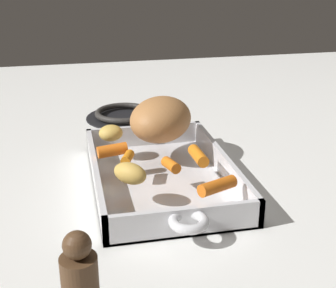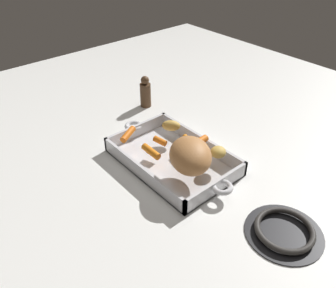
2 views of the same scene
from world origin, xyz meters
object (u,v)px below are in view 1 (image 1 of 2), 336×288
object	(u,v)px
roasting_dish	(161,176)
stove_burner_rear	(123,115)
pork_roast	(161,119)
potato_whole	(111,133)
baby_carrot_northeast	(217,186)
baby_carrot_northwest	(128,159)
baby_carrot_southeast	(112,150)
pepper_mill	(80,285)
baby_carrot_center_left	(171,165)
baby_carrot_southwest	(198,156)
potato_near_roast	(130,173)

from	to	relation	value
roasting_dish	stove_burner_rear	world-z (taller)	roasting_dish
pork_roast	stove_burner_rear	bearing A→B (deg)	-172.12
pork_roast	potato_whole	bearing A→B (deg)	-99.13
roasting_dish	baby_carrot_northeast	xyz separation A→B (m)	(0.14, 0.06, 0.04)
roasting_dish	baby_carrot_northeast	bearing A→B (deg)	22.95
roasting_dish	baby_carrot_northwest	world-z (taller)	baby_carrot_northwest
baby_carrot_southeast	baby_carrot_northwest	bearing A→B (deg)	31.90
pepper_mill	baby_carrot_center_left	bearing A→B (deg)	150.10
stove_burner_rear	baby_carrot_center_left	bearing A→B (deg)	3.73
potato_whole	pepper_mill	size ratio (longest dim) A/B	0.38
baby_carrot_center_left	pork_roast	bearing A→B (deg)	175.39
stove_burner_rear	potato_whole	bearing A→B (deg)	-11.92
baby_carrot_southwest	potato_whole	distance (m)	0.19
roasting_dish	potato_whole	size ratio (longest dim) A/B	9.73
baby_carrot_northwest	pepper_mill	size ratio (longest dim) A/B	0.33
pepper_mill	baby_carrot_southeast	bearing A→B (deg)	168.62
potato_whole	stove_burner_rear	bearing A→B (deg)	168.08
baby_carrot_southeast	pepper_mill	size ratio (longest dim) A/B	0.43
baby_carrot_southwest	baby_carrot_southeast	bearing A→B (deg)	-111.04
pork_roast	stove_burner_rear	xyz separation A→B (m)	(-0.29, -0.04, -0.08)
baby_carrot_center_left	baby_carrot_northeast	world-z (taller)	baby_carrot_northeast
baby_carrot_center_left	baby_carrot_northeast	distance (m)	0.11
pork_roast	roasting_dish	bearing A→B (deg)	-11.29
baby_carrot_northeast	pepper_mill	bearing A→B (deg)	-48.32
pork_roast	pepper_mill	world-z (taller)	pork_roast
baby_carrot_northwest	baby_carrot_southeast	bearing A→B (deg)	-148.10
baby_carrot_center_left	stove_burner_rear	xyz separation A→B (m)	(-0.43, -0.03, -0.05)
potato_near_roast	pepper_mill	distance (m)	0.27
pork_roast	pepper_mill	size ratio (longest dim) A/B	1.18
baby_carrot_southeast	stove_burner_rear	xyz separation A→B (m)	(-0.35, 0.06, -0.05)
baby_carrot_southwest	potato_near_roast	bearing A→B (deg)	-65.01
baby_carrot_northwest	baby_carrot_northeast	world-z (taller)	baby_carrot_northeast
baby_carrot_southwest	potato_near_roast	size ratio (longest dim) A/B	1.10
baby_carrot_northwest	potato_near_roast	bearing A→B (deg)	-5.13
pork_roast	baby_carrot_center_left	world-z (taller)	pork_roast
baby_carrot_southeast	baby_carrot_southwest	bearing A→B (deg)	68.96
baby_carrot_northwest	baby_carrot_center_left	distance (m)	0.08
baby_carrot_northeast	pork_roast	bearing A→B (deg)	-170.12
stove_burner_rear	baby_carrot_northeast	bearing A→B (deg)	8.78
baby_carrot_southeast	stove_burner_rear	world-z (taller)	baby_carrot_southeast
baby_carrot_northwest	baby_carrot_northeast	bearing A→B (deg)	41.11
pork_roast	potato_near_roast	xyz separation A→B (m)	(0.18, -0.09, -0.03)
baby_carrot_southeast	baby_carrot_center_left	world-z (taller)	baby_carrot_southeast
baby_carrot_southeast	potato_whole	size ratio (longest dim) A/B	1.14
baby_carrot_southwest	baby_carrot_northeast	bearing A→B (deg)	-1.17
roasting_dish	stove_burner_rear	bearing A→B (deg)	-176.89
roasting_dish	potato_near_roast	bearing A→B (deg)	-38.86
baby_carrot_southwest	potato_near_roast	xyz separation A→B (m)	(0.06, -0.13, 0.01)
pork_roast	baby_carrot_center_left	bearing A→B (deg)	-4.61
baby_carrot_center_left	pepper_mill	bearing A→B (deg)	-29.90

